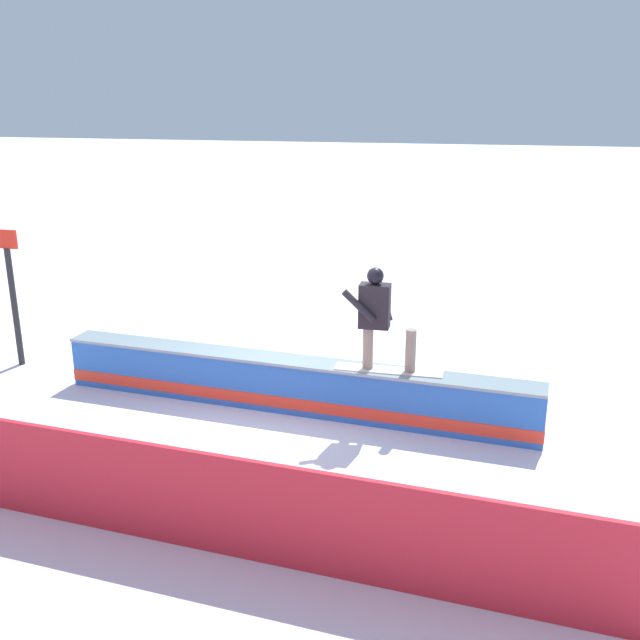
# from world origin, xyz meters

# --- Properties ---
(ground_plane) EXTENTS (120.00, 120.00, 0.00)m
(ground_plane) POSITION_xyz_m (0.00, 0.00, 0.00)
(ground_plane) COLOR white
(grind_box) EXTENTS (6.96, 0.94, 0.76)m
(grind_box) POSITION_xyz_m (0.00, 0.00, 0.34)
(grind_box) COLOR blue
(grind_box) RESTS_ON ground_plane
(snowboarder) EXTENTS (1.46, 0.44, 1.41)m
(snowboarder) POSITION_xyz_m (-1.26, 0.10, 1.52)
(snowboarder) COLOR silver
(snowboarder) RESTS_ON grind_box
(safety_fence) EXTENTS (8.51, 0.63, 1.07)m
(safety_fence) POSITION_xyz_m (0.00, 3.38, 0.53)
(safety_fence) COLOR red
(safety_fence) RESTS_ON ground_plane
(trail_marker) EXTENTS (0.40, 0.10, 2.26)m
(trail_marker) POSITION_xyz_m (4.86, -0.62, 1.20)
(trail_marker) COLOR #262628
(trail_marker) RESTS_ON ground_plane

